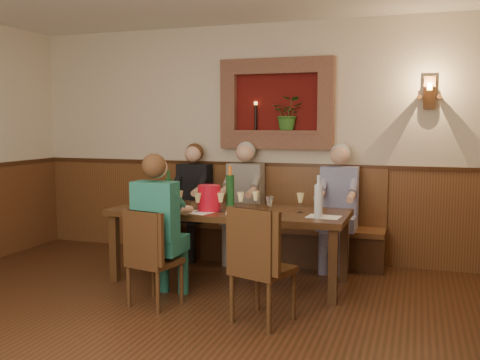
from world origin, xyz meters
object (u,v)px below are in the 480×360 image
(dining_table, at_px, (229,217))
(bench, at_px, (256,232))
(spittoon_bucket, at_px, (209,198))
(wine_bottle_green_b, at_px, (169,191))
(person_chair_front, at_px, (160,241))
(person_bench_right, at_px, (338,218))
(person_bench_left, at_px, (192,210))
(chair_near_right, at_px, (262,289))
(water_bottle, at_px, (318,200))
(person_bench_mid, at_px, (243,212))
(chair_near_left, at_px, (154,278))
(wine_bottle_green_a, at_px, (230,191))

(dining_table, bearing_deg, bench, 90.00)
(dining_table, height_order, spittoon_bucket, spittoon_bucket)
(wine_bottle_green_b, bearing_deg, person_chair_front, -68.78)
(person_bench_right, distance_m, wine_bottle_green_b, 1.89)
(person_chair_front, bearing_deg, dining_table, 63.66)
(person_chair_front, bearing_deg, person_bench_left, 103.78)
(chair_near_right, relative_size, water_bottle, 2.40)
(person_bench_mid, xyz_separation_m, water_bottle, (1.07, -1.04, 0.33))
(wine_bottle_green_b, bearing_deg, chair_near_left, -71.51)
(chair_near_left, distance_m, spittoon_bucket, 1.01)
(person_bench_mid, bearing_deg, person_chair_front, -99.18)
(person_bench_right, height_order, wine_bottle_green_b, person_bench_right)
(wine_bottle_green_a, bearing_deg, chair_near_left, -114.80)
(person_bench_mid, xyz_separation_m, person_chair_front, (-0.26, -1.62, -0.02))
(dining_table, bearing_deg, person_bench_right, 40.45)
(chair_near_left, bearing_deg, bench, 90.71)
(person_bench_left, distance_m, person_bench_right, 1.77)
(dining_table, relative_size, chair_near_right, 2.49)
(spittoon_bucket, height_order, wine_bottle_green_a, wine_bottle_green_a)
(spittoon_bucket, relative_size, wine_bottle_green_b, 0.68)
(chair_near_left, relative_size, person_bench_right, 0.63)
(bench, relative_size, wine_bottle_green_b, 7.94)
(spittoon_bucket, bearing_deg, water_bottle, -3.07)
(bench, height_order, chair_near_left, bench)
(person_bench_mid, bearing_deg, spittoon_bucket, -92.07)
(chair_near_right, distance_m, wine_bottle_green_a, 1.32)
(person_chair_front, relative_size, water_bottle, 3.40)
(bench, height_order, person_chair_front, person_chair_front)
(spittoon_bucket, distance_m, wine_bottle_green_b, 0.61)
(chair_near_left, relative_size, water_bottle, 2.19)
(bench, distance_m, person_chair_front, 1.78)
(wine_bottle_green_a, relative_size, water_bottle, 1.12)
(chair_near_left, bearing_deg, water_bottle, 40.36)
(person_bench_mid, relative_size, wine_bottle_green_b, 3.73)
(person_bench_right, relative_size, spittoon_bucket, 5.40)
(person_bench_left, relative_size, spittoon_bucket, 5.33)
(person_bench_mid, distance_m, spittoon_bucket, 1.03)
(wine_bottle_green_b, bearing_deg, spittoon_bucket, -22.39)
(wine_bottle_green_a, xyz_separation_m, wine_bottle_green_b, (-0.74, 0.11, -0.03))
(person_bench_left, height_order, wine_bottle_green_b, person_bench_left)
(chair_near_left, relative_size, chair_near_right, 0.91)
(person_bench_left, relative_size, wine_bottle_green_a, 3.09)
(spittoon_bucket, bearing_deg, chair_near_left, -106.75)
(spittoon_bucket, bearing_deg, person_bench_mid, 87.93)
(wine_bottle_green_b, xyz_separation_m, water_bottle, (1.67, -0.29, 0.01))
(bench, xyz_separation_m, person_chair_front, (-0.39, -1.72, 0.23))
(chair_near_left, xyz_separation_m, person_bench_right, (1.37, 1.75, 0.32))
(chair_near_left, xyz_separation_m, chair_near_right, (1.02, -0.08, 0.03))
(person_bench_right, bearing_deg, water_bottle, -91.89)
(bench, bearing_deg, chair_near_left, -101.90)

